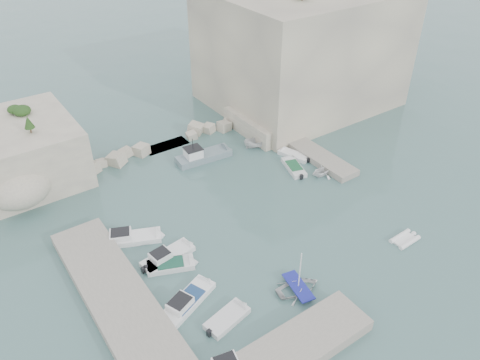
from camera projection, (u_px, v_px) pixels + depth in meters
ground at (273, 230)px, 48.72m from camera, size 400.00×400.00×0.00m
cliff_east at (301, 48)px, 70.26m from camera, size 26.00×22.00×17.00m
cliff_terrace at (267, 121)px, 66.30m from camera, size 8.00×10.00×2.50m
outcrop_west at (5, 156)px, 54.25m from camera, size 16.00×14.00×7.00m
quay_west at (123, 307)px, 39.75m from camera, size 5.00×24.00×1.10m
ledge_east at (307, 149)px, 61.60m from camera, size 3.00×16.00×0.80m
breakwater at (166, 141)px, 62.74m from camera, size 28.00×3.00×1.40m
motorboat_a at (131, 240)px, 47.46m from camera, size 6.93×4.47×1.40m
motorboat_b at (168, 258)px, 45.31m from camera, size 6.06×2.72×1.40m
motorboat_c at (171, 267)px, 44.34m from camera, size 5.17×3.47×0.70m
motorboat_d at (187, 304)px, 40.69m from camera, size 6.77×4.26×1.40m
motorboat_e at (227, 321)px, 39.23m from camera, size 4.68×2.68×0.70m
rowboat at (298, 290)px, 41.99m from camera, size 4.59×3.65×0.85m
inflatable_dinghy at (404, 241)px, 47.42m from camera, size 3.24×1.64×0.44m
tender_east_a at (322, 175)px, 57.25m from camera, size 3.10×2.70×1.60m
tender_east_b at (294, 169)px, 58.34m from camera, size 3.07×5.21×0.70m
tender_east_c at (294, 157)px, 60.74m from camera, size 2.79×4.80×0.70m
tender_east_d at (259, 147)px, 62.84m from camera, size 4.48×2.90×1.62m
work_boat at (204, 159)px, 60.28m from camera, size 8.05×2.98×2.20m
rowboat_mast at (300, 270)px, 40.56m from camera, size 0.10×0.10×4.20m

